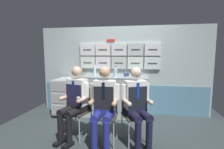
# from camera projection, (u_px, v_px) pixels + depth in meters

# --- Properties ---
(ground) EXTENTS (4.80, 4.80, 0.04)m
(ground) POSITION_uv_depth(u_px,v_px,m) (113.00, 138.00, 3.09)
(ground) COLOR #313A3C
(galley_bulkhead) EXTENTS (4.20, 0.14, 2.15)m
(galley_bulkhead) POSITION_uv_depth(u_px,v_px,m) (122.00, 70.00, 4.29)
(galley_bulkhead) COLOR #A3B2B1
(galley_bulkhead) RESTS_ON ground
(galley_counter) EXTENTS (1.57, 0.53, 0.96)m
(galley_counter) POSITION_uv_depth(u_px,v_px,m) (114.00, 96.00, 4.12)
(galley_counter) COLOR #A5AEB1
(galley_counter) RESTS_ON ground
(service_trolley) EXTENTS (0.40, 0.65, 0.89)m
(service_trolley) POSITION_uv_depth(u_px,v_px,m) (65.00, 95.00, 4.19)
(service_trolley) COLOR black
(service_trolley) RESTS_ON ground
(folding_chair_left) EXTENTS (0.50, 0.50, 0.87)m
(folding_chair_left) POSITION_uv_depth(u_px,v_px,m) (80.00, 106.00, 3.15)
(folding_chair_left) COLOR #A8AAAF
(folding_chair_left) RESTS_ON ground
(crew_member_left) EXTENTS (0.51, 0.66, 1.27)m
(crew_member_left) POSITION_uv_depth(u_px,v_px,m) (74.00, 99.00, 2.98)
(crew_member_left) COLOR black
(crew_member_left) RESTS_ON ground
(folding_chair_center) EXTENTS (0.41, 0.41, 0.87)m
(folding_chair_center) POSITION_uv_depth(u_px,v_px,m) (106.00, 109.00, 2.95)
(folding_chair_center) COLOR #A8AAAF
(folding_chair_center) RESTS_ON ground
(crew_member_center) EXTENTS (0.50, 0.61, 1.28)m
(crew_member_center) POSITION_uv_depth(u_px,v_px,m) (104.00, 102.00, 2.78)
(crew_member_center) COLOR black
(crew_member_center) RESTS_ON ground
(folding_chair_right) EXTENTS (0.53, 0.53, 0.87)m
(folding_chair_right) POSITION_uv_depth(u_px,v_px,m) (134.00, 109.00, 2.97)
(folding_chair_right) COLOR #A8AAAF
(folding_chair_right) RESTS_ON ground
(crew_member_right) EXTENTS (0.56, 0.67, 1.27)m
(crew_member_right) POSITION_uv_depth(u_px,v_px,m) (137.00, 102.00, 2.79)
(crew_member_right) COLOR black
(crew_member_right) RESTS_ON ground
(water_bottle_short) EXTENTS (0.06, 0.06, 0.29)m
(water_bottle_short) POSITION_uv_depth(u_px,v_px,m) (95.00, 70.00, 4.16)
(water_bottle_short) COLOR silver
(water_bottle_short) RESTS_ON galley_counter
(water_bottle_clear) EXTENTS (0.08, 0.08, 0.24)m
(water_bottle_clear) POSITION_uv_depth(u_px,v_px,m) (115.00, 72.00, 3.96)
(water_bottle_clear) COLOR silver
(water_bottle_clear) RESTS_ON galley_counter
(paper_cup_blue) EXTENTS (0.08, 0.08, 0.08)m
(paper_cup_blue) POSITION_uv_depth(u_px,v_px,m) (125.00, 75.00, 4.05)
(paper_cup_blue) COLOR navy
(paper_cup_blue) RESTS_ON galley_counter
(coffee_cup_white) EXTENTS (0.06, 0.06, 0.06)m
(coffee_cup_white) POSITION_uv_depth(u_px,v_px,m) (128.00, 75.00, 4.13)
(coffee_cup_white) COLOR navy
(coffee_cup_white) RESTS_ON galley_counter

